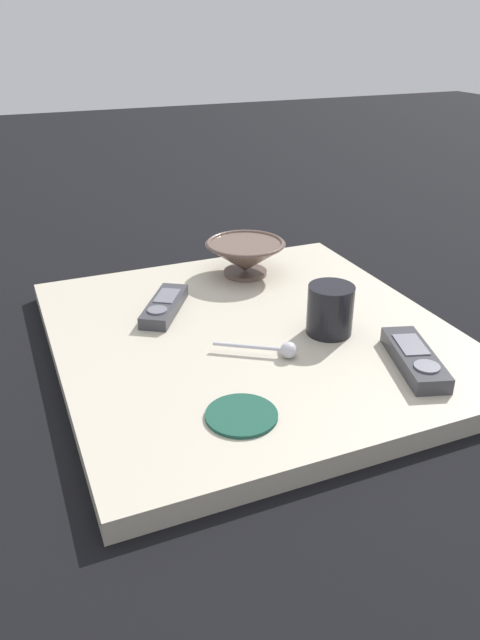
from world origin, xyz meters
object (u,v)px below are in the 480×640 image
Objects in this scene: teaspoon at (281,349)px; tv_remote_far at (415,359)px; tv_remote_near at (164,306)px; coffee_mug at (330,310)px; cereal_bowl at (245,256)px; drink_coaster at (241,415)px.

teaspoon is 0.20m from tv_remote_far.
tv_remote_near is (-0.22, -0.12, -0.00)m from teaspoon.
coffee_mug is 0.12m from teaspoon.
teaspoon is 0.25m from tv_remote_near.
cereal_bowl is 1.92× the size of coffee_mug.
coffee_mug is 0.73× the size of teaspoon.
cereal_bowl is at bearing -167.91° from tv_remote_far.
drink_coaster is at bearing -54.13° from coffee_mug.
tv_remote_near is at bearing -151.60° from teaspoon.
cereal_bowl is 0.29m from coffee_mug.
tv_remote_near is 0.43m from tv_remote_far.
tv_remote_far is (0.10, 0.17, -0.00)m from teaspoon.
teaspoon is 1.19× the size of drink_coaster.
cereal_bowl is 0.93× the size of tv_remote_far.
cereal_bowl is at bearing 117.66° from tv_remote_near.
drink_coaster is (0.16, -0.22, -0.04)m from coffee_mug.
cereal_bowl is at bearing -174.31° from coffee_mug.
drink_coaster is (0.12, -0.12, -0.01)m from teaspoon.
coffee_mug reaches higher than tv_remote_far.
teaspoon is at bearing -68.84° from coffee_mug.
teaspoon is at bearing -13.81° from cereal_bowl.
cereal_bowl reaches higher than tv_remote_far.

